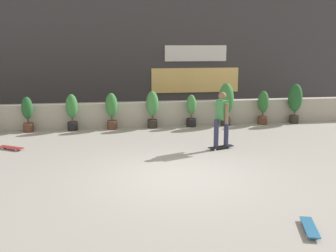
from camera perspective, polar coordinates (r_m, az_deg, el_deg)
ground_plane at (r=9.60m, az=1.40°, el=-7.08°), size 48.00×48.00×0.00m
planter_wall at (r=15.26m, az=-2.62°, el=1.76°), size 18.00×0.40×0.90m
building_backdrop at (r=19.01m, az=-4.05°, el=12.20°), size 20.00×2.08×6.50m
potted_plant_1 at (r=14.94m, az=-19.21°, el=1.75°), size 0.39×0.39×1.24m
potted_plant_2 at (r=14.73m, az=-13.40°, el=2.16°), size 0.42×0.42×1.30m
potted_plant_3 at (r=14.68m, az=-7.97°, el=2.38°), size 0.42×0.42×1.31m
potted_plant_4 at (r=14.77m, az=-2.22°, el=2.68°), size 0.44×0.44×1.36m
potted_plant_5 at (r=15.03m, az=3.30°, el=2.30°), size 0.36×0.36×1.19m
potted_plant_6 at (r=15.32m, az=8.19°, el=3.55°), size 0.56×0.56×1.60m
potted_plant_7 at (r=15.84m, az=13.26°, el=2.79°), size 0.41×0.41×1.29m
potted_plant_8 at (r=16.34m, az=17.48°, el=3.48°), size 0.53×0.53×1.54m
skater_far_left at (r=11.86m, az=7.58°, el=1.18°), size 0.82×0.53×1.70m
skateboard_near_camera at (r=7.37m, az=19.35°, el=-13.32°), size 0.43×0.82×0.08m
skateboard_aside at (r=12.74m, az=-21.22°, el=-2.85°), size 0.78×0.60×0.08m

